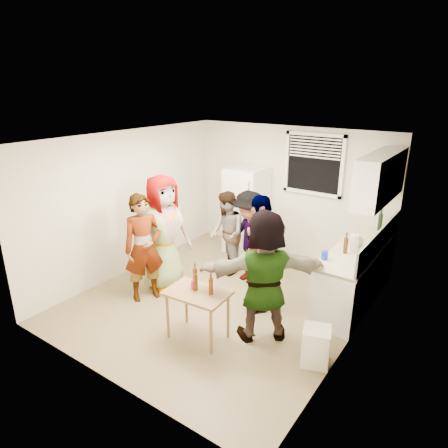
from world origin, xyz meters
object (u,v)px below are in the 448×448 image
Objects in this scene: refrigerator at (246,210)px; guest_grey at (167,286)px; blue_cup at (324,259)px; beer_bottle_table at (211,294)px; guest_back_left at (227,272)px; wine_bottle at (379,230)px; trash_bin at (316,345)px; guest_orange at (262,335)px; guest_black at (258,307)px; red_cup at (194,288)px; guest_stripe at (147,297)px; kettle at (356,246)px; serving_table at (198,337)px; beer_bottle_counter at (345,253)px; guest_back_right at (248,280)px.

refrigerator reaches higher than guest_grey.
blue_cup reaches higher than beer_bottle_table.
guest_back_left is at bearing 118.89° from beer_bottle_table.
wine_bottle is 2.76m from trash_bin.
refrigerator reaches higher than beer_bottle_table.
guest_orange is (2.02, -0.30, 0.00)m from guest_grey.
wine_bottle reaches higher than guest_black.
guest_stripe is at bearing 165.94° from red_cup.
guest_stripe is at bearing -167.47° from guest_grey.
kettle is at bearing 94.85° from trash_bin.
red_cup is (-1.43, -2.12, -0.22)m from kettle.
trash_bin is 0.32× the size of guest_back_left.
blue_cup is 0.07× the size of guest_orange.
wine_bottle is 3.40m from red_cup.
red_cup is at bearing -127.64° from kettle.
serving_table is 1.38m from guest_stripe.
guest_black is (-1.17, -1.95, -0.90)m from wine_bottle.
refrigerator is at bearing 146.40° from blue_cup.
beer_bottle_counter is 1.58m from trash_bin.
guest_back_left is at bearing 179.70° from beer_bottle_counter.
guest_back_left is (-2.24, -1.25, -0.90)m from wine_bottle.
guest_black is at bearing -120.93° from wine_bottle.
wine_bottle is 0.15× the size of guest_grey.
beer_bottle_counter reaches higher than kettle.
serving_table reaches higher than guest_back_left.
refrigerator is at bearing 110.08° from serving_table.
wine_bottle reaches higher than guest_stripe.
guest_grey is 1.28× the size of guest_back_left.
refrigerator is at bearing 175.10° from guest_black.
wine_bottle is 1.23× the size of beer_bottle_counter.
guest_black reaches higher than guest_stripe.
serving_table is 3.66× the size of beer_bottle_table.
wine_bottle reaches higher than serving_table.
blue_cup is at bearing 48.40° from red_cup.
red_cup reaches higher than guest_back_right.
red_cup is 1.32m from guest_black.
refrigerator is 2.26m from guest_grey.
beer_bottle_counter is at bearing -24.47° from refrigerator.
refrigerator is 2.58m from beer_bottle_counter.
guest_stripe is (-0.28, -2.52, -0.85)m from refrigerator.
refrigerator is 2.68m from guest_stripe.
kettle is 1.98× the size of blue_cup.
guest_back_left is (0.53, 1.47, 0.00)m from guest_stripe.
guest_back_left is at bearing -167.62° from guest_back_right.
beer_bottle_counter is (2.35, -1.07, 0.05)m from refrigerator.
serving_table is at bearing -125.17° from kettle.
guest_black is (-1.02, -0.69, -0.90)m from beer_bottle_counter.
serving_table is 1.56m from guest_grey.
wine_bottle reaches higher than trash_bin.
blue_cup is at bearing 51.82° from serving_table.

